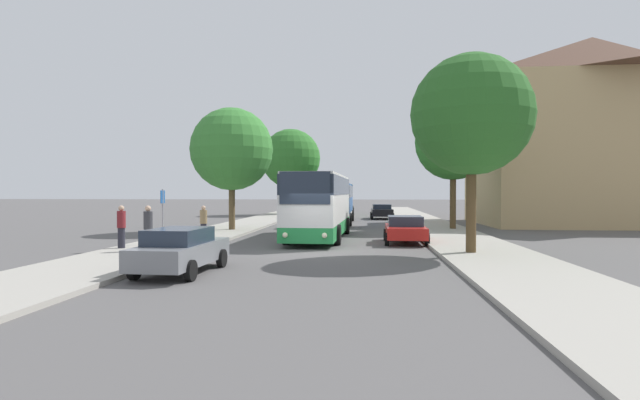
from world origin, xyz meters
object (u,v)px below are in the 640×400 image
Objects in this scene: parked_car_right_near at (405,229)px; parked_car_right_far at (382,211)px; tree_left_far at (291,159)px; parked_car_left_curb at (181,250)px; bus_stop_sign at (163,210)px; tree_left_near at (232,149)px; bus_rear at (341,199)px; tree_right_near at (472,115)px; tree_right_mid at (453,142)px; bus_front at (320,205)px; bus_middle at (335,202)px; pedestrian_waiting_near at (148,228)px; pedestrian_walking_back at (121,226)px; pedestrian_waiting_far at (204,223)px.

parked_car_right_near is 0.92× the size of parked_car_right_far.
tree_left_far is at bearing -70.27° from parked_car_right_near.
bus_stop_sign reaches higher than parked_car_left_curb.
parked_car_right_near is 13.12m from tree_left_near.
bus_stop_sign is 9.81m from tree_left_near.
bus_rear is 2.55× the size of parked_car_right_far.
tree_right_near reaches higher than bus_rear.
tree_right_mid is at bearing 36.13° from bus_stop_sign.
tree_right_mid reaches higher than bus_front.
tree_left_near is (-10.56, 6.29, 4.60)m from parked_car_right_near.
parked_car_left_curb is 0.47× the size of tree_left_far.
bus_middle is 16.43m from tree_left_far.
tree_left_near reaches higher than parked_car_left_curb.
tree_right_mid is (8.18, -7.09, 4.12)m from bus_middle.
bus_rear is at bearing 88.01° from parked_car_left_curb.
bus_middle is 5.97× the size of pedestrian_waiting_near.
pedestrian_waiting_near is at bearing 68.55° from parked_car_right_far.
bus_rear reaches higher than parked_car_left_curb.
tree_right_mid is at bearing 176.05° from pedestrian_waiting_near.
bus_middle is at bearing 68.95° from bus_stop_sign.
tree_right_near is (13.60, -2.04, 3.91)m from bus_stop_sign.
tree_left_far reaches higher than tree_right_near.
pedestrian_waiting_near is (0.49, -2.67, -0.63)m from bus_stop_sign.
pedestrian_waiting_near is at bearing 46.36° from pedestrian_walking_back.
parked_car_right_near is at bearing -23.60° from pedestrian_waiting_far.
parked_car_right_far is 29.77m from pedestrian_walking_back.
bus_front is at bearing -2.01° from pedestrian_waiting_far.
tree_left_far is at bearing 160.70° from pedestrian_walking_back.
bus_stop_sign reaches higher than parked_car_right_far.
tree_right_near is at bearing 135.70° from pedestrian_waiting_near.
parked_car_right_near is at bearing -71.20° from tree_left_far.
bus_stop_sign is 33.17m from tree_left_far.
pedestrian_waiting_far is (-9.76, -23.28, 0.28)m from parked_car_right_far.
tree_right_mid reaches higher than tree_right_near.
bus_middle is (0.08, 13.37, -0.14)m from bus_front.
bus_stop_sign is at bearing -110.82° from bus_middle.
parked_car_left_curb is 1.00× the size of parked_car_right_far.
bus_front is 1.17× the size of tree_left_far.
bus_stop_sign is 19.23m from tree_right_mid.
pedestrian_walking_back is at bearing -99.91° from tree_left_near.
bus_middle is 21.84m from pedestrian_waiting_near.
pedestrian_waiting_near is (-6.42, -7.47, -0.77)m from bus_front.
bus_front is 0.98× the size of bus_rear.
tree_right_near reaches higher than bus_front.
pedestrian_waiting_far is (-5.56, -29.21, -0.76)m from bus_rear.
bus_front is 10.28m from tree_right_near.
tree_left_near is at bearing -90.81° from tree_left_far.
tree_right_near is at bearing 115.52° from parked_car_right_near.
parked_car_left_curb is at bearing -103.60° from pedestrian_waiting_far.
tree_left_near reaches higher than pedestrian_waiting_near.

